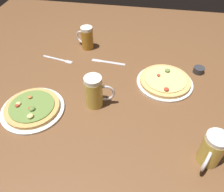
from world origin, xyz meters
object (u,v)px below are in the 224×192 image
(beer_mug_pale, at_px, (87,38))
(knife_right, at_px, (108,62))
(pizza_plate_far, at_px, (165,81))
(beer_mug_dark, at_px, (95,92))
(pizza_plate_near, at_px, (32,108))
(ramekin_sauce, at_px, (199,70))
(beer_mug_amber, at_px, (212,150))
(fork_left, at_px, (58,59))

(beer_mug_pale, height_order, knife_right, beer_mug_pale)
(pizza_plate_far, height_order, beer_mug_dark, beer_mug_dark)
(pizza_plate_near, height_order, beer_mug_dark, beer_mug_dark)
(pizza_plate_near, height_order, ramekin_sauce, pizza_plate_near)
(beer_mug_amber, bearing_deg, ramekin_sauce, 87.57)
(beer_mug_pale, bearing_deg, pizza_plate_far, -29.08)
(pizza_plate_near, distance_m, ramekin_sauce, 0.96)
(fork_left, bearing_deg, beer_mug_amber, -34.52)
(pizza_plate_near, xyz_separation_m, pizza_plate_far, (0.64, 0.32, 0.00))
(pizza_plate_near, relative_size, knife_right, 1.44)
(pizza_plate_far, bearing_deg, beer_mug_dark, -147.04)
(beer_mug_dark, distance_m, knife_right, 0.38)
(pizza_plate_far, xyz_separation_m, knife_right, (-0.35, 0.14, -0.01))
(pizza_plate_far, height_order, beer_mug_pale, beer_mug_pale)
(beer_mug_pale, height_order, fork_left, beer_mug_pale)
(beer_mug_pale, xyz_separation_m, ramekin_sauce, (0.72, -0.15, -0.06))
(pizza_plate_near, relative_size, pizza_plate_far, 1.00)
(pizza_plate_near, bearing_deg, ramekin_sauce, 28.60)
(knife_right, bearing_deg, fork_left, -175.69)
(beer_mug_dark, bearing_deg, ramekin_sauce, 33.64)
(pizza_plate_near, distance_m, beer_mug_amber, 0.83)
(pizza_plate_far, xyz_separation_m, fork_left, (-0.67, 0.12, -0.01))
(beer_mug_amber, distance_m, fork_left, 1.03)
(pizza_plate_near, xyz_separation_m, fork_left, (-0.03, 0.44, -0.01))
(beer_mug_amber, bearing_deg, fork_left, 145.48)
(beer_mug_pale, distance_m, knife_right, 0.24)
(fork_left, bearing_deg, pizza_plate_far, -10.15)
(beer_mug_dark, distance_m, fork_left, 0.48)
(beer_mug_dark, height_order, ramekin_sauce, beer_mug_dark)
(beer_mug_amber, height_order, knife_right, beer_mug_amber)
(ramekin_sauce, height_order, fork_left, ramekin_sauce)
(pizza_plate_near, height_order, pizza_plate_far, same)
(ramekin_sauce, bearing_deg, pizza_plate_far, -145.18)
(pizza_plate_near, distance_m, pizza_plate_far, 0.72)
(beer_mug_amber, bearing_deg, beer_mug_pale, 132.76)
(beer_mug_amber, distance_m, beer_mug_pale, 1.02)
(pizza_plate_far, relative_size, fork_left, 1.50)
(pizza_plate_far, height_order, fork_left, pizza_plate_far)
(ramekin_sauce, bearing_deg, knife_right, 179.25)
(beer_mug_dark, bearing_deg, knife_right, 90.42)
(fork_left, bearing_deg, knife_right, 4.31)
(beer_mug_amber, bearing_deg, pizza_plate_near, 170.37)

